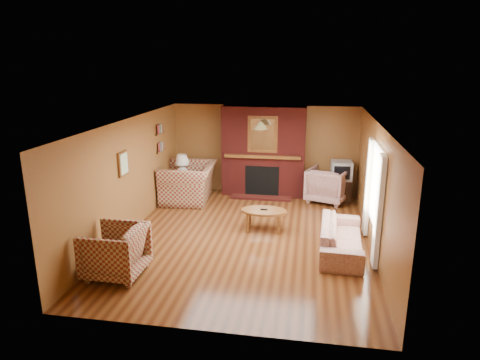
% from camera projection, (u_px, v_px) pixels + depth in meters
% --- Properties ---
extents(floor, '(6.50, 6.50, 0.00)m').
position_uv_depth(floor, '(246.00, 237.00, 8.90)').
color(floor, '#47230F').
rests_on(floor, ground).
extents(ceiling, '(6.50, 6.50, 0.00)m').
position_uv_depth(ceiling, '(247.00, 122.00, 8.25)').
color(ceiling, white).
rests_on(ceiling, wall_back).
extents(wall_back, '(6.50, 0.00, 6.50)m').
position_uv_depth(wall_back, '(264.00, 150.00, 11.66)').
color(wall_back, '#95572E').
rests_on(wall_back, floor).
extents(wall_front, '(6.50, 0.00, 6.50)m').
position_uv_depth(wall_front, '(208.00, 251.00, 5.49)').
color(wall_front, '#95572E').
rests_on(wall_front, floor).
extents(wall_left, '(0.00, 6.50, 6.50)m').
position_uv_depth(wall_left, '(129.00, 176.00, 8.98)').
color(wall_left, '#95572E').
rests_on(wall_left, floor).
extents(wall_right, '(0.00, 6.50, 6.50)m').
position_uv_depth(wall_right, '(375.00, 188.00, 8.18)').
color(wall_right, '#95572E').
rests_on(wall_right, floor).
extents(fireplace, '(2.20, 0.82, 2.40)m').
position_uv_depth(fireplace, '(263.00, 152.00, 11.42)').
color(fireplace, '#571613').
rests_on(fireplace, floor).
extents(window_right, '(0.10, 1.85, 2.00)m').
position_uv_depth(window_right, '(374.00, 195.00, 8.02)').
color(window_right, beige).
rests_on(window_right, wall_right).
extents(bookshelf, '(0.09, 0.55, 0.71)m').
position_uv_depth(bookshelf, '(161.00, 139.00, 10.64)').
color(bookshelf, brown).
rests_on(bookshelf, wall_left).
extents(botanical_print, '(0.05, 0.40, 0.50)m').
position_uv_depth(botanical_print, '(123.00, 164.00, 8.59)').
color(botanical_print, brown).
rests_on(botanical_print, wall_left).
extents(pendant_light, '(0.36, 0.36, 0.48)m').
position_uv_depth(pendant_light, '(261.00, 125.00, 10.54)').
color(pendant_light, black).
rests_on(pendant_light, ceiling).
extents(plaid_loveseat, '(1.42, 1.59, 0.98)m').
position_uv_depth(plaid_loveseat, '(189.00, 182.00, 11.12)').
color(plaid_loveseat, maroon).
rests_on(plaid_loveseat, floor).
extents(plaid_armchair, '(0.98, 0.95, 0.88)m').
position_uv_depth(plaid_armchair, '(115.00, 251.00, 7.23)').
color(plaid_armchair, maroon).
rests_on(plaid_armchair, floor).
extents(floral_sofa, '(0.87, 2.01, 0.58)m').
position_uv_depth(floral_sofa, '(341.00, 237.00, 8.18)').
color(floral_sofa, beige).
rests_on(floral_sofa, floor).
extents(floral_armchair, '(1.22, 1.24, 0.89)m').
position_uv_depth(floral_armchair, '(328.00, 185.00, 11.04)').
color(floral_armchair, beige).
rests_on(floral_armchair, floor).
extents(coffee_table, '(0.98, 0.61, 0.49)m').
position_uv_depth(coffee_table, '(264.00, 212.00, 9.15)').
color(coffee_table, brown).
rests_on(coffee_table, floor).
extents(side_table, '(0.43, 0.43, 0.54)m').
position_uv_depth(side_table, '(183.00, 187.00, 11.49)').
color(side_table, brown).
rests_on(side_table, floor).
extents(table_lamp, '(0.37, 0.37, 0.62)m').
position_uv_depth(table_lamp, '(182.00, 165.00, 11.32)').
color(table_lamp, white).
rests_on(table_lamp, side_table).
extents(tv_stand, '(0.56, 0.52, 0.57)m').
position_uv_depth(tv_stand, '(340.00, 190.00, 11.16)').
color(tv_stand, black).
rests_on(tv_stand, floor).
extents(crt_tv, '(0.55, 0.55, 0.48)m').
position_uv_depth(crt_tv, '(341.00, 170.00, 11.01)').
color(crt_tv, '#A2A5A9').
rests_on(crt_tv, tv_stand).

